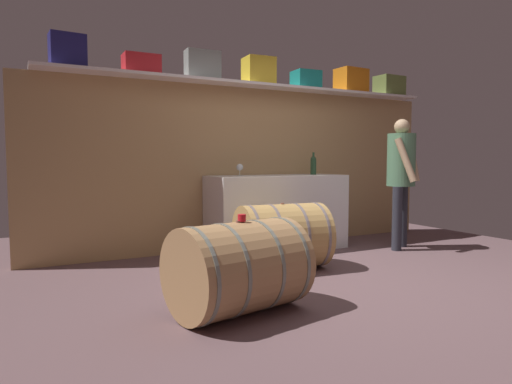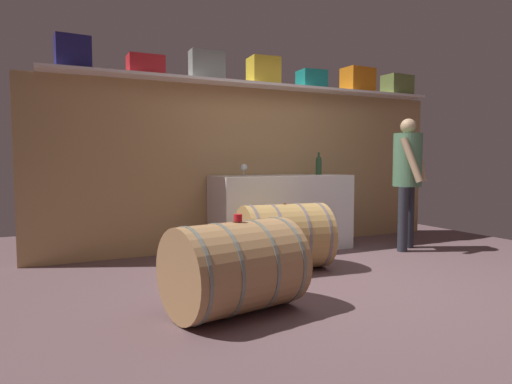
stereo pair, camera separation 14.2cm
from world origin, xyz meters
TOP-DOWN VIEW (x-y plane):
  - ground_plane at (0.00, 0.53)m, footprint 6.69×7.43m
  - back_wall_panel at (0.00, 2.12)m, footprint 5.49×0.10m
  - high_shelf_board at (0.00, 1.97)m, footprint 5.05×0.40m
  - toolcase_navy at (-2.16, 1.97)m, footprint 0.36×0.24m
  - toolcase_red at (-1.42, 1.97)m, footprint 0.39×0.26m
  - toolcase_grey at (-0.72, 1.97)m, footprint 0.40×0.21m
  - toolcase_yellow at (0.02, 1.97)m, footprint 0.38×0.32m
  - toolcase_teal at (0.72, 1.97)m, footprint 0.35×0.30m
  - toolcase_orange at (1.47, 1.97)m, footprint 0.42×0.31m
  - toolcase_olive at (2.18, 1.97)m, footprint 0.41×0.29m
  - work_cabinet at (0.16, 1.74)m, footprint 1.71×0.63m
  - wine_bottle_green at (0.73, 1.80)m, footprint 0.08×0.08m
  - wine_glass at (-0.33, 1.78)m, footprint 0.08×0.08m
  - wine_barrel_near at (-1.25, -0.12)m, footprint 1.03×0.82m
  - wine_barrel_far at (-0.30, 0.85)m, footprint 0.93×0.74m
  - tasting_cup at (-1.23, -0.12)m, footprint 0.06×0.06m
  - winemaker_pouring at (1.55, 1.08)m, footprint 0.52×0.49m

SIDE VIEW (x-z plane):
  - ground_plane at x=0.00m, z-range -0.02..0.00m
  - wine_barrel_near at x=-1.25m, z-range 0.00..0.67m
  - wine_barrel_far at x=-0.30m, z-range 0.00..0.67m
  - work_cabinet at x=0.16m, z-range 0.00..0.92m
  - tasting_cup at x=-1.23m, z-range 0.67..0.72m
  - winemaker_pouring at x=1.55m, z-range 0.18..1.79m
  - back_wall_panel at x=0.00m, z-range 0.00..2.00m
  - wine_glass at x=-0.33m, z-range 0.94..1.09m
  - wine_bottle_green at x=0.73m, z-range 0.90..1.19m
  - high_shelf_board at x=0.00m, z-range 2.00..2.04m
  - toolcase_red at x=-1.42m, z-range 2.04..2.24m
  - toolcase_teal at x=0.72m, z-range 2.04..2.26m
  - toolcase_olive at x=2.18m, z-range 2.04..2.32m
  - toolcase_orange at x=1.47m, z-range 2.04..2.36m
  - toolcase_yellow at x=0.02m, z-range 2.04..2.36m
  - toolcase_grey at x=-0.72m, z-range 2.04..2.37m
  - toolcase_navy at x=-2.16m, z-range 2.04..2.37m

